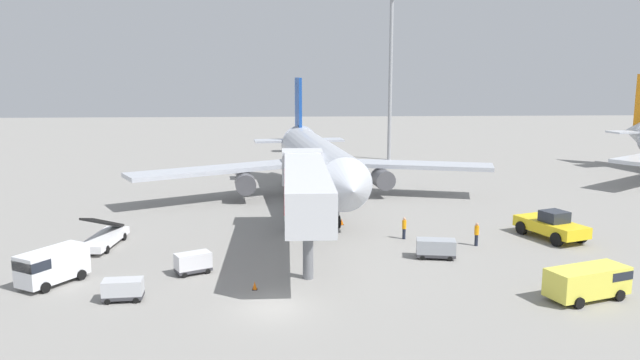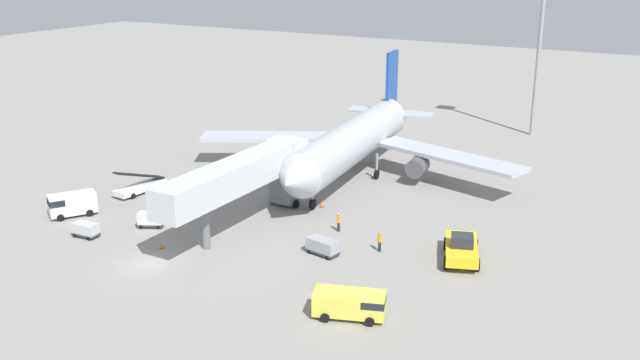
% 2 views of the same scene
% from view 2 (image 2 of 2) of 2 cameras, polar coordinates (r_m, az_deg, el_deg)
% --- Properties ---
extents(ground_plane, '(300.00, 300.00, 0.00)m').
position_cam_2_polar(ground_plane, '(61.89, -13.51, -6.50)').
color(ground_plane, gray).
extents(airplane_at_gate, '(38.91, 35.05, 12.66)m').
position_cam_2_polar(airplane_at_gate, '(81.25, 2.71, 3.14)').
color(airplane_at_gate, '#B7BCC6').
rests_on(airplane_at_gate, ground).
extents(jet_bridge, '(3.45, 20.04, 6.84)m').
position_cam_2_polar(jet_bridge, '(66.46, -6.10, 0.35)').
color(jet_bridge, silver).
rests_on(jet_bridge, ground).
extents(pushback_tug, '(4.58, 6.61, 2.34)m').
position_cam_2_polar(pushback_tug, '(61.63, 11.16, -5.32)').
color(pushback_tug, yellow).
rests_on(pushback_tug, ground).
extents(belt_loader_truck, '(2.45, 6.30, 3.02)m').
position_cam_2_polar(belt_loader_truck, '(79.34, -14.07, -0.45)').
color(belt_loader_truck, white).
rests_on(belt_loader_truck, ground).
extents(service_van_rear_right, '(5.48, 3.59, 1.95)m').
position_cam_2_polar(service_van_rear_right, '(51.63, 2.53, -9.73)').
color(service_van_rear_right, '#E5DB4C').
rests_on(service_van_rear_right, ground).
extents(service_van_rear_left, '(3.89, 4.74, 2.28)m').
position_cam_2_polar(service_van_rear_left, '(74.20, -19.15, -1.78)').
color(service_van_rear_left, white).
rests_on(service_van_rear_left, ground).
extents(baggage_cart_mid_center, '(2.98, 1.80, 1.41)m').
position_cam_2_polar(baggage_cart_mid_center, '(61.66, 0.21, -5.26)').
color(baggage_cart_mid_center, '#38383D').
rests_on(baggage_cart_mid_center, ground).
extents(baggage_cart_near_left, '(2.62, 2.15, 1.43)m').
position_cam_2_polar(baggage_cart_near_left, '(69.43, -13.28, -3.03)').
color(baggage_cart_near_left, '#38383D').
rests_on(baggage_cart_near_left, ground).
extents(baggage_cart_mid_left, '(2.41, 1.41, 1.30)m').
position_cam_2_polar(baggage_cart_mid_left, '(68.71, -18.09, -3.74)').
color(baggage_cart_mid_left, '#38383D').
rests_on(baggage_cart_mid_left, ground).
extents(ground_crew_worker_foreground, '(0.47, 0.47, 1.81)m').
position_cam_2_polar(ground_crew_worker_foreground, '(66.49, 1.49, -3.32)').
color(ground_crew_worker_foreground, '#1E2333').
rests_on(ground_crew_worker_foreground, ground).
extents(ground_crew_worker_midground, '(0.50, 0.50, 1.87)m').
position_cam_2_polar(ground_crew_worker_midground, '(62.41, 4.77, -4.83)').
color(ground_crew_worker_midground, '#1E2333').
rests_on(ground_crew_worker_midground, ground).
extents(safety_cone_alpha, '(0.34, 0.34, 0.52)m').
position_cam_2_polar(safety_cone_alpha, '(64.61, -12.45, -5.10)').
color(safety_cone_alpha, black).
rests_on(safety_cone_alpha, ground).
extents(safety_cone_bravo, '(0.38, 0.38, 0.58)m').
position_cam_2_polar(safety_cone_bravo, '(72.87, 0.13, -1.93)').
color(safety_cone_bravo, black).
rests_on(safety_cone_bravo, ground).
extents(apron_light_mast, '(2.40, 2.40, 26.05)m').
position_cam_2_polar(apron_light_mast, '(102.64, 17.30, 13.26)').
color(apron_light_mast, '#93969B').
rests_on(apron_light_mast, ground).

